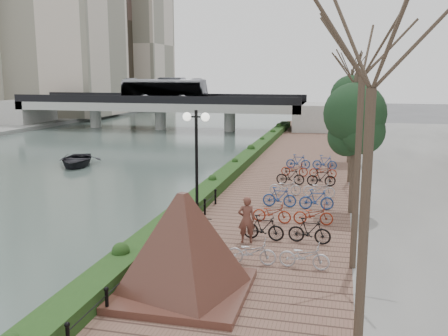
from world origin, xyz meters
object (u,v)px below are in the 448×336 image
(pedestrian, at_px, (246,220))
(boat, at_px, (76,160))
(motorcycle, at_px, (200,236))
(granite_monument, at_px, (183,243))
(lamppost, at_px, (196,150))

(pedestrian, xyz_separation_m, boat, (-16.24, 15.64, -0.92))
(motorcycle, bearing_deg, boat, 133.79)
(motorcycle, xyz_separation_m, boat, (-14.69, 16.81, -0.52))
(pedestrian, height_order, boat, pedestrian)
(granite_monument, bearing_deg, motorcycle, 99.19)
(lamppost, xyz_separation_m, pedestrian, (1.77, 0.73, -2.78))
(motorcycle, distance_m, boat, 22.33)
(motorcycle, distance_m, pedestrian, 1.99)
(boat, bearing_deg, lamppost, -66.83)
(boat, bearing_deg, motorcycle, -67.17)
(motorcycle, bearing_deg, granite_monument, -78.15)
(granite_monument, bearing_deg, boat, 126.59)
(motorcycle, xyz_separation_m, pedestrian, (1.56, 1.18, 0.41))
(boat, bearing_deg, pedestrian, -62.22)
(pedestrian, bearing_deg, motorcycle, 22.81)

